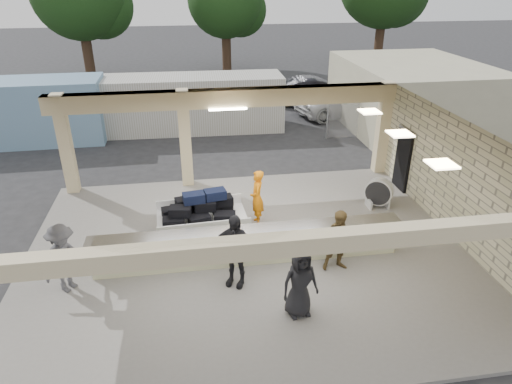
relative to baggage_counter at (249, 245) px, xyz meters
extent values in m
plane|color=#262628|center=(0.00, 0.50, -0.59)|extent=(120.00, 120.00, 0.00)
cube|color=slate|center=(0.00, 0.50, -0.54)|extent=(12.00, 10.00, 0.10)
cube|color=beige|center=(0.00, 0.50, 2.91)|extent=(12.00, 10.00, 0.02)
cube|color=beige|center=(6.00, 0.50, 1.16)|extent=(0.02, 10.00, 3.50)
cube|color=black|center=(5.94, 3.70, 0.56)|extent=(0.10, 0.95, 2.10)
cube|color=beige|center=(0.00, 5.25, 2.61)|extent=(12.00, 0.50, 0.60)
cube|color=beige|center=(0.00, -4.35, 2.76)|extent=(12.00, 0.30, 0.30)
cube|color=beige|center=(-5.50, 5.25, 1.21)|extent=(0.40, 0.40, 3.50)
cube|color=beige|center=(-1.50, 5.25, 1.21)|extent=(0.40, 0.40, 3.50)
cube|color=beige|center=(5.80, 5.30, 1.21)|extent=(0.40, 0.40, 3.50)
cube|color=white|center=(0.00, 5.00, 2.29)|extent=(1.30, 0.12, 0.06)
cube|color=#FFEABF|center=(3.80, 2.00, 2.88)|extent=(0.55, 0.55, 0.04)
cube|color=#FFEABF|center=(3.80, 0.00, 2.88)|extent=(0.55, 0.55, 0.04)
cube|color=#FFEABF|center=(3.80, -2.00, 2.88)|extent=(0.55, 0.55, 0.04)
cube|color=beige|center=(0.00, 0.00, -0.04)|extent=(8.00, 0.50, 0.90)
cube|color=#B7B7BC|center=(0.00, 0.00, 0.46)|extent=(8.20, 0.58, 0.06)
cube|color=silver|center=(-1.15, 1.31, 0.12)|extent=(2.61, 1.65, 0.12)
cylinder|color=black|center=(-2.13, 0.70, -0.28)|extent=(0.14, 0.41, 0.41)
cylinder|color=black|center=(-2.19, 1.81, -0.28)|extent=(0.14, 0.41, 0.41)
cylinder|color=black|center=(-0.11, 0.81, -0.28)|extent=(0.14, 0.41, 0.41)
cylinder|color=black|center=(-0.17, 1.92, -0.28)|extent=(0.14, 0.41, 0.41)
cube|color=silver|center=(-1.19, 2.07, 0.32)|extent=(2.53, 0.19, 0.30)
cube|color=silver|center=(-1.11, 0.55, 0.32)|extent=(2.53, 0.19, 0.30)
cube|color=black|center=(-1.94, 0.96, 0.31)|extent=(0.61, 0.42, 0.26)
cube|color=black|center=(-1.24, 1.00, 0.31)|extent=(0.61, 0.42, 0.26)
cube|color=black|center=(-0.53, 1.04, 0.31)|extent=(0.61, 0.42, 0.26)
cube|color=black|center=(-1.98, 1.57, 0.31)|extent=(0.61, 0.42, 0.26)
cube|color=black|center=(-1.27, 1.61, 0.31)|extent=(0.61, 0.42, 0.26)
cube|color=black|center=(-0.56, 1.64, 0.31)|extent=(0.61, 0.42, 0.26)
cube|color=black|center=(-1.75, 1.07, 0.59)|extent=(0.61, 0.42, 0.26)
cube|color=black|center=(-1.05, 1.31, 0.59)|extent=(0.61, 0.42, 0.26)
cube|color=black|center=(-0.56, 1.54, 0.59)|extent=(0.61, 0.42, 0.26)
cube|color=black|center=(-1.57, 1.59, 0.59)|extent=(0.61, 0.42, 0.26)
cube|color=black|center=(-1.35, 1.30, 0.86)|extent=(0.61, 0.42, 0.26)
cube|color=black|center=(-0.75, 1.43, 0.86)|extent=(0.61, 0.42, 0.26)
cylinder|color=silver|center=(4.60, 2.42, 0.07)|extent=(0.91, 0.78, 0.90)
cylinder|color=black|center=(4.60, 2.42, 0.07)|extent=(0.85, 0.75, 0.80)
cube|color=silver|center=(4.30, 2.42, -0.34)|extent=(0.06, 0.50, 0.30)
cube|color=silver|center=(4.90, 2.42, -0.34)|extent=(0.06, 0.50, 0.30)
imported|color=orange|center=(0.53, 1.98, 0.38)|extent=(0.42, 0.67, 1.73)
imported|color=brown|center=(2.24, -0.71, 0.35)|extent=(0.82, 0.36, 1.67)
imported|color=black|center=(-0.47, -0.92, 0.48)|extent=(1.19, 0.89, 1.92)
imported|color=#4E4E53|center=(-4.50, -0.50, 0.40)|extent=(1.00, 1.16, 1.77)
imported|color=black|center=(0.82, -2.22, 0.37)|extent=(0.88, 0.48, 1.70)
imported|color=silver|center=(7.03, 13.17, 0.15)|extent=(5.55, 3.54, 1.46)
imported|color=silver|center=(13.09, 14.15, 0.17)|extent=(4.95, 2.24, 1.52)
imported|color=black|center=(6.13, 15.66, 0.19)|extent=(4.64, 1.66, 1.54)
cube|color=silver|center=(-2.77, 11.95, 0.72)|extent=(12.14, 2.74, 2.62)
cylinder|color=gray|center=(5.00, 9.50, 0.41)|extent=(0.06, 0.06, 2.00)
cylinder|color=gray|center=(7.00, 9.50, 0.41)|extent=(0.06, 0.06, 2.00)
cylinder|color=gray|center=(9.00, 9.50, 0.41)|extent=(0.06, 0.06, 2.00)
cylinder|color=gray|center=(11.00, 9.50, 0.41)|extent=(0.06, 0.06, 2.00)
cylinder|color=gray|center=(13.00, 9.50, 0.41)|extent=(0.06, 0.06, 2.00)
cube|color=gray|center=(11.00, 9.50, 0.41)|extent=(12.00, 0.02, 2.00)
cylinder|color=gray|center=(11.00, 9.50, 1.41)|extent=(12.00, 0.05, 0.05)
cylinder|color=#382619|center=(-8.00, 24.50, 1.66)|extent=(0.70, 0.70, 4.50)
sphere|color=black|center=(-6.80, 25.10, 4.36)|extent=(4.50, 4.50, 4.50)
cylinder|color=#382619|center=(2.00, 26.50, 1.41)|extent=(0.70, 0.70, 4.00)
sphere|color=black|center=(3.20, 27.10, 3.81)|extent=(4.00, 4.00, 4.00)
cylinder|color=#382619|center=(14.00, 25.50, 1.91)|extent=(0.70, 0.70, 5.00)
cube|color=#BDB796|center=(9.50, 10.50, 1.01)|extent=(6.00, 8.00, 3.20)
camera|label=1|loc=(-1.39, -10.10, 6.51)|focal=32.00mm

